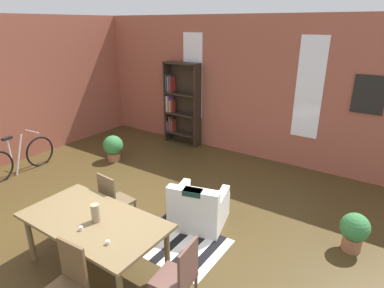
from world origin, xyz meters
TOP-DOWN VIEW (x-y plane):
  - ground_plane at (0.00, 0.00)m, footprint 10.66×10.66m
  - back_wall_brick at (0.00, 4.06)m, footprint 9.20×0.12m
  - window_pane_0 at (-1.44, 3.99)m, footprint 0.55×0.02m
  - window_pane_1 at (1.44, 3.99)m, footprint 0.55×0.02m
  - dining_table at (0.18, -0.64)m, footprint 1.89×0.99m
  - vase_on_table at (0.25, -0.64)m, footprint 0.11×0.11m
  - tealight_candle_0 at (0.25, -0.86)m, footprint 0.04×0.04m
  - tealight_candle_1 at (0.71, -0.87)m, footprint 0.04×0.04m
  - dining_chair_far_left at (-0.25, 0.09)m, footprint 0.43×0.43m
  - dining_chair_head_right at (1.50, -0.63)m, footprint 0.44×0.44m
  - dining_chair_near_right at (0.60, -1.36)m, footprint 0.42×0.42m
  - bookshelf_tall at (-1.72, 3.82)m, footprint 0.98×0.30m
  - armchair_white at (0.74, 0.92)m, footprint 0.98×0.98m
  - bicycle_second at (-3.40, 0.36)m, footprint 0.44×1.66m
  - potted_plant_by_shelf at (2.88, 1.60)m, footprint 0.40×0.40m
  - potted_plant_corner at (-2.28, 1.95)m, footprint 0.46×0.46m
  - striped_rug at (0.79, 0.33)m, footprint 1.30×1.03m
  - framed_picture at (2.53, 3.99)m, footprint 0.56×0.03m

SIDE VIEW (x-z plane):
  - ground_plane at x=0.00m, z-range 0.00..0.00m
  - striped_rug at x=0.79m, z-range 0.00..0.01m
  - armchair_white at x=0.74m, z-range -0.10..0.65m
  - potted_plant_by_shelf at x=2.88m, z-range 0.04..0.61m
  - potted_plant_corner at x=-2.28m, z-range 0.03..0.63m
  - bicycle_second at x=-3.40m, z-range -0.10..0.78m
  - dining_chair_far_left at x=-0.25m, z-range 0.04..0.99m
  - dining_chair_head_right at x=1.50m, z-range 0.04..0.99m
  - dining_chair_near_right at x=0.60m, z-range 0.04..0.99m
  - dining_table at x=0.18m, z-range 0.29..1.02m
  - tealight_candle_1 at x=0.71m, z-range 0.73..0.78m
  - tealight_candle_0 at x=0.25m, z-range 0.73..0.78m
  - vase_on_table at x=0.25m, z-range 0.73..0.96m
  - bookshelf_tall at x=-1.72m, z-range 0.01..2.12m
  - back_wall_brick at x=0.00m, z-range 0.00..3.21m
  - window_pane_0 at x=-1.44m, z-range 0.72..2.80m
  - window_pane_1 at x=1.44m, z-range 0.72..2.80m
  - framed_picture at x=2.53m, z-range 1.40..2.12m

